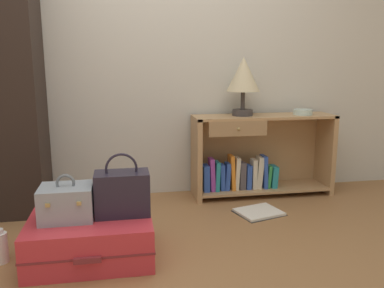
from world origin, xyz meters
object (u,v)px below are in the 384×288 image
bowl (303,112)px  bottle (0,247)px  table_lamp (243,77)px  train_case (67,202)px  open_book_on_floor (259,212)px  suitcase_large (91,238)px  handbag (122,193)px  bookshelf (256,157)px

bowl → bottle: bearing=-158.5°
table_lamp → bowl: 0.60m
train_case → bottle: 0.46m
open_book_on_floor → table_lamp: bearing=90.9°
table_lamp → open_book_on_floor: bearing=-89.1°
table_lamp → suitcase_large: 1.76m
handbag → bookshelf: bearing=39.3°
bookshelf → open_book_on_floor: size_ratio=3.03×
table_lamp → handbag: (-1.01, -0.93, -0.63)m
bowl → bottle: 2.46m
suitcase_large → train_case: train_case is taller
bowl → open_book_on_floor: bearing=-141.0°
handbag → open_book_on_floor: (1.01, 0.47, -0.37)m
table_lamp → open_book_on_floor: table_lamp is taller
handbag → train_case: bearing=-177.2°
table_lamp → open_book_on_floor: size_ratio=1.22×
suitcase_large → bottle: 0.51m
suitcase_large → handbag: handbag is taller
bookshelf → suitcase_large: (-1.32, -0.95, -0.20)m
bookshelf → table_lamp: (-0.13, -0.00, 0.68)m
train_case → handbag: bearing=2.8°
train_case → bowl: bearing=26.2°
table_lamp → bowl: bearing=-4.1°
table_lamp → bottle: (-1.70, -0.91, -0.91)m
train_case → bookshelf: bearing=33.2°
bookshelf → bowl: (0.39, -0.04, 0.38)m
bookshelf → suitcase_large: size_ratio=1.70×
bookshelf → bowl: size_ratio=7.51×
bowl → handbag: (-1.52, -0.89, -0.33)m
bookshelf → suitcase_large: bearing=-144.2°
bookshelf → bowl: 0.55m
bowl → suitcase_large: bearing=-151.9°
bottle → table_lamp: bearing=28.2°
bowl → bookshelf: bearing=174.3°
suitcase_large → bottle: size_ratio=3.51×
suitcase_large → open_book_on_floor: bearing=22.6°
table_lamp → bottle: 2.13m
handbag → bowl: bearing=30.2°
bowl → suitcase_large: 2.03m
bookshelf → bowl: bearing=-5.7°
handbag → open_book_on_floor: size_ratio=0.93×
train_case → handbag: size_ratio=0.80×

